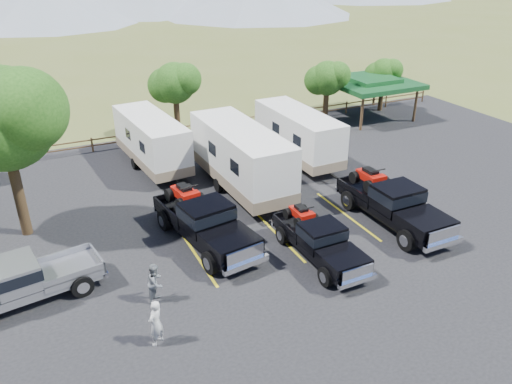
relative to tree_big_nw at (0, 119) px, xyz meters
name	(u,v)px	position (x,y,z in m)	size (l,w,h in m)	color
ground	(362,267)	(12.55, -9.03, -5.60)	(320.00, 320.00, 0.00)	#525B26
asphalt_lot	(323,234)	(12.55, -6.03, -5.58)	(44.00, 34.00, 0.04)	black
stall_lines	(312,224)	(12.55, -5.03, -5.55)	(12.12, 5.50, 0.01)	yellow
tree_big_nw	(0,119)	(0.00, 0.00, 0.00)	(5.54, 5.18, 7.84)	black
tree_ne_a	(327,78)	(21.52, 7.99, -2.11)	(3.11, 2.92, 4.76)	black
tree_ne_b	(383,73)	(27.52, 8.99, -2.47)	(2.77, 2.59, 4.27)	black
tree_north	(174,83)	(10.52, 9.99, -1.76)	(3.46, 3.24, 5.25)	black
rail_fence	(233,123)	(14.55, 9.47, -4.99)	(36.12, 0.12, 1.00)	brown
pavilion	(371,82)	(25.55, 7.97, -2.81)	(6.20, 6.20, 3.22)	brown
rig_left	(204,220)	(7.30, -4.29, -4.48)	(3.18, 6.96, 2.24)	black
rig_center	(319,239)	(11.26, -7.57, -4.67)	(2.00, 5.54, 1.84)	black
rig_right	(392,202)	(16.07, -6.47, -4.48)	(2.42, 6.73, 2.24)	black
trailer_left	(151,141)	(7.49, 5.26, -3.92)	(2.99, 9.03, 3.12)	white
trailer_center	(241,158)	(11.02, 0.02, -3.71)	(2.85, 10.13, 3.52)	white
trailer_right	(298,135)	(15.93, 2.41, -3.91)	(2.49, 9.03, 3.14)	white
pickup_silver	(22,280)	(-0.26, -5.43, -4.63)	(6.14, 2.81, 1.78)	gray
person_a	(156,323)	(3.59, -9.77, -4.69)	(0.63, 0.41, 1.73)	#BABABA
person_b	(156,283)	(4.20, -7.53, -4.75)	(0.78, 0.61, 1.61)	slate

